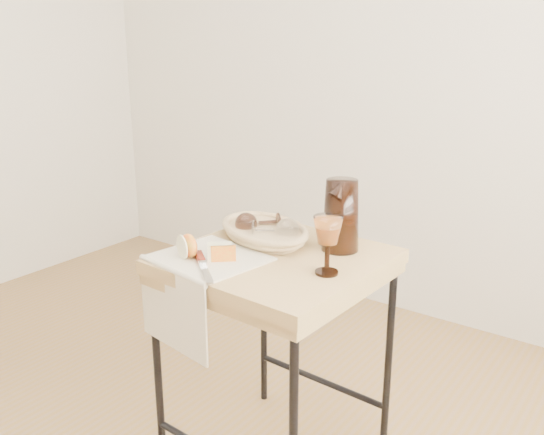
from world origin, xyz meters
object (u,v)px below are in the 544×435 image
Objects in this scene: goblet_lying_a at (260,223)px; pitcher at (341,215)px; goblet_lying_b at (273,230)px; wine_goblet at (327,245)px; tea_towel at (209,258)px; apple_half at (189,246)px; bread_basket at (264,233)px; side_table at (276,364)px; table_knife at (203,265)px.

pitcher is at bearing 141.19° from goblet_lying_a.
goblet_lying_b is at bearing 107.26° from goblet_lying_a.
pitcher is 1.56× the size of wine_goblet.
goblet_lying_a is at bearing 98.27° from tea_towel.
pitcher is at bearing 67.78° from apple_half.
goblet_lying_b reaches higher than bread_basket.
side_table is at bearing 93.93° from goblet_lying_a.
bread_basket is 0.06m from goblet_lying_b.
goblet_lying_b is 0.29m from table_knife.
goblet_lying_a is at bearing 176.10° from bread_basket.
goblet_lying_a is 0.71× the size of wine_goblet.
apple_half is (-0.05, -0.03, 0.04)m from tea_towel.
table_knife is (-0.29, -0.18, -0.07)m from wine_goblet.
bread_basket is at bearing 131.80° from table_knife.
table_knife is (0.04, -0.07, 0.01)m from tea_towel.
bread_basket is 1.44× the size of table_knife.
goblet_lying_a is at bearing 123.52° from goblet_lying_b.
tea_towel is 0.25m from goblet_lying_a.
apple_half is at bearing -135.17° from tea_towel.
table_knife is at bearing -113.50° from side_table.
tea_towel is at bearing -142.77° from goblet_lying_b.
pitcher reaches higher than tea_towel.
pitcher is 1.17× the size of table_knife.
wine_goblet is at bearing -55.38° from goblet_lying_b.
pitcher reaches higher than apple_half.
goblet_lying_b is at bearing 122.67° from table_knife.
pitcher is 0.20m from wine_goblet.
table_knife is at bearing -148.51° from wine_goblet.
bread_basket is at bearing 95.69° from apple_half.
wine_goblet is (0.07, -0.19, -0.03)m from pitcher.
pitcher is (0.19, 0.08, 0.06)m from goblet_lying_b.
tea_towel is 0.07m from apple_half.
goblet_lying_a is (-0.03, 0.01, 0.03)m from bread_basket.
side_table is 0.42m from goblet_lying_b.
wine_goblet is 0.75× the size of table_knife.
wine_goblet is (0.26, -0.11, 0.03)m from goblet_lying_b.
wine_goblet is 0.35m from table_knife.
side_table is 6.23× the size of goblet_lying_b.
tea_towel is at bearing 40.32° from goblet_lying_a.
goblet_lying_b is (-0.06, 0.07, 0.41)m from side_table.
side_table is at bearing -16.62° from bread_basket.
apple_half reaches higher than table_knife.
wine_goblet reaches higher than bread_basket.
bread_basket is 2.67× the size of goblet_lying_b.
table_knife is at bearing -64.71° from bread_basket.
apple_half is (-0.08, -0.26, 0.02)m from bread_basket.
side_table is 2.48× the size of tea_towel.
pitcher is at bearing 37.32° from bread_basket.
apple_half is at bearing -164.87° from table_knife.
tea_towel is 0.23m from goblet_lying_b.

